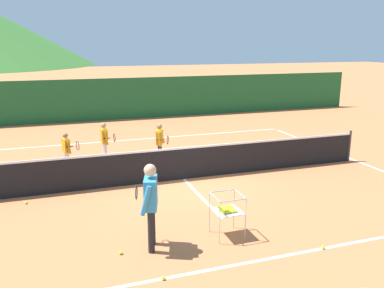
{
  "coord_description": "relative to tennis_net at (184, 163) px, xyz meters",
  "views": [
    {
      "loc": [
        -3.32,
        -10.61,
        3.89
      ],
      "look_at": [
        0.4,
        0.45,
        0.93
      ],
      "focal_mm": 37.3,
      "sensor_mm": 36.0,
      "label": 1
    }
  ],
  "objects": [
    {
      "name": "line_baseline_far",
      "position": [
        0.0,
        5.37,
        -0.5
      ],
      "size": [
        12.25,
        0.08,
        0.01
      ],
      "primitive_type": "cube",
      "color": "white",
      "rests_on": "ground"
    },
    {
      "name": "line_sideline_east",
      "position": [
        6.12,
        0.0,
        -0.5
      ],
      "size": [
        0.08,
        10.15,
        0.01
      ],
      "primitive_type": "cube",
      "color": "white",
      "rests_on": "ground"
    },
    {
      "name": "student_2",
      "position": [
        -0.27,
        1.75,
        0.31
      ],
      "size": [
        0.42,
        0.72,
        1.34
      ],
      "color": "navy",
      "rests_on": "ground"
    },
    {
      "name": "tennis_ball_2",
      "position": [
        -2.43,
        -3.74,
        -0.47
      ],
      "size": [
        0.07,
        0.07,
        0.07
      ],
      "primitive_type": "sphere",
      "color": "yellow",
      "rests_on": "ground"
    },
    {
      "name": "tennis_ball_0",
      "position": [
        -4.29,
        -0.53,
        -0.47
      ],
      "size": [
        0.07,
        0.07,
        0.07
      ],
      "primitive_type": "sphere",
      "color": "yellow",
      "rests_on": "ground"
    },
    {
      "name": "instructor",
      "position": [
        -1.82,
        -3.67,
        0.53
      ],
      "size": [
        0.46,
        0.84,
        1.71
      ],
      "color": "black",
      "rests_on": "ground"
    },
    {
      "name": "student_1",
      "position": [
        -1.96,
        2.52,
        0.31
      ],
      "size": [
        0.43,
        0.63,
        1.34
      ],
      "color": "silver",
      "rests_on": "ground"
    },
    {
      "name": "student_0",
      "position": [
        -3.19,
        2.02,
        0.22
      ],
      "size": [
        0.52,
        0.52,
        1.19
      ],
      "color": "silver",
      "rests_on": "ground"
    },
    {
      "name": "tennis_ball_1",
      "position": [
        1.33,
        -4.78,
        -0.47
      ],
      "size": [
        0.07,
        0.07,
        0.07
      ],
      "primitive_type": "sphere",
      "color": "yellow",
      "rests_on": "ground"
    },
    {
      "name": "line_service_center",
      "position": [
        0.0,
        0.0,
        -0.5
      ],
      "size": [
        0.08,
        5.8,
        0.01
      ],
      "primitive_type": "cube",
      "color": "white",
      "rests_on": "ground"
    },
    {
      "name": "ground_plane",
      "position": [
        0.0,
        0.0,
        -0.5
      ],
      "size": [
        120.0,
        120.0,
        0.0
      ],
      "primitive_type": "plane",
      "color": "#C67042"
    },
    {
      "name": "tennis_net",
      "position": [
        0.0,
        0.0,
        0.0
      ],
      "size": [
        11.78,
        0.08,
        1.05
      ],
      "color": "#333338",
      "rests_on": "ground"
    },
    {
      "name": "ball_cart",
      "position": [
        -0.24,
        -3.68,
        0.09
      ],
      "size": [
        0.58,
        0.58,
        0.9
      ],
      "color": "#B7B7BC",
      "rests_on": "ground"
    },
    {
      "name": "windscreen_fence",
      "position": [
        0.0,
        10.13,
        0.57
      ],
      "size": [
        26.94,
        0.08,
        2.15
      ],
      "primitive_type": "cube",
      "color": "#1E5B2D",
      "rests_on": "ground"
    },
    {
      "name": "line_baseline_near",
      "position": [
        0.0,
        -4.77,
        -0.5
      ],
      "size": [
        12.25,
        0.08,
        0.01
      ],
      "primitive_type": "cube",
      "color": "white",
      "rests_on": "ground"
    },
    {
      "name": "tennis_ball_5",
      "position": [
        -1.88,
        -4.8,
        -0.47
      ],
      "size": [
        0.07,
        0.07,
        0.07
      ],
      "primitive_type": "sphere",
      "color": "yellow",
      "rests_on": "ground"
    }
  ]
}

